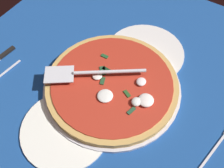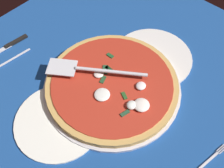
{
  "view_description": "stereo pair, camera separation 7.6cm",
  "coord_description": "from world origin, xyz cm",
  "px_view_note": "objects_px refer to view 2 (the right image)",
  "views": [
    {
      "loc": [
        -35.79,
        -19.45,
        64.77
      ],
      "look_at": [
        1.17,
        3.99,
        2.36
      ],
      "focal_mm": 43.57,
      "sensor_mm": 36.0,
      "label": 1
    },
    {
      "loc": [
        -31.16,
        -25.5,
        64.77
      ],
      "look_at": [
        1.17,
        3.99,
        2.36
      ],
      "focal_mm": 43.57,
      "sensor_mm": 36.0,
      "label": 2
    }
  ],
  "objects_px": {
    "dinner_plate_right": "(153,57)",
    "place_setting_far": "(5,56)",
    "dinner_plate_left": "(59,121)",
    "pizza_server": "(91,70)",
    "pizza": "(112,84)"
  },
  "relations": [
    {
      "from": "place_setting_far",
      "to": "dinner_plate_left",
      "type": "bearing_deg",
      "value": 88.73
    },
    {
      "from": "dinner_plate_right",
      "to": "place_setting_far",
      "type": "distance_m",
      "value": 0.46
    },
    {
      "from": "dinner_plate_right",
      "to": "pizza",
      "type": "bearing_deg",
      "value": 175.01
    },
    {
      "from": "pizza_server",
      "to": "dinner_plate_right",
      "type": "bearing_deg",
      "value": -148.16
    },
    {
      "from": "dinner_plate_right",
      "to": "pizza_server",
      "type": "relative_size",
      "value": 0.97
    },
    {
      "from": "dinner_plate_left",
      "to": "place_setting_far",
      "type": "distance_m",
      "value": 0.3
    },
    {
      "from": "place_setting_far",
      "to": "dinner_plate_right",
      "type": "bearing_deg",
      "value": 137.41
    },
    {
      "from": "place_setting_far",
      "to": "pizza_server",
      "type": "bearing_deg",
      "value": 120.08
    },
    {
      "from": "pizza",
      "to": "place_setting_far",
      "type": "relative_size",
      "value": 1.76
    },
    {
      "from": "pizza_server",
      "to": "dinner_plate_left",
      "type": "bearing_deg",
      "value": 66.48
    },
    {
      "from": "pizza_server",
      "to": "place_setting_far",
      "type": "bearing_deg",
      "value": -10.75
    },
    {
      "from": "dinner_plate_left",
      "to": "dinner_plate_right",
      "type": "xyz_separation_m",
      "value": [
        0.34,
        -0.05,
        0.0
      ]
    },
    {
      "from": "dinner_plate_right",
      "to": "pizza",
      "type": "xyz_separation_m",
      "value": [
        -0.17,
        0.01,
        0.02
      ]
    },
    {
      "from": "dinner_plate_left",
      "to": "pizza_server",
      "type": "bearing_deg",
      "value": 11.5
    },
    {
      "from": "pizza",
      "to": "dinner_plate_left",
      "type": "bearing_deg",
      "value": 169.18
    }
  ]
}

